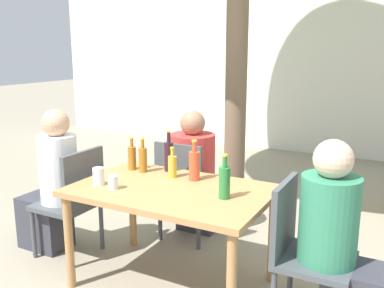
# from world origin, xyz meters

# --- Properties ---
(ground_plane) EXTENTS (30.00, 30.00, 0.00)m
(ground_plane) POSITION_xyz_m (0.00, 0.00, 0.00)
(ground_plane) COLOR gray
(cafe_building_wall) EXTENTS (10.00, 0.08, 2.80)m
(cafe_building_wall) POSITION_xyz_m (0.00, 4.44, 1.40)
(cafe_building_wall) COLOR white
(cafe_building_wall) RESTS_ON ground_plane
(dining_table_front) EXTENTS (1.35, 0.87, 0.72)m
(dining_table_front) POSITION_xyz_m (0.00, 0.00, 0.64)
(dining_table_front) COLOR #B27F4C
(dining_table_front) RESTS_ON ground_plane
(patio_chair_0) EXTENTS (0.44, 0.44, 0.89)m
(patio_chair_0) POSITION_xyz_m (-0.91, 0.00, 0.50)
(patio_chair_0) COLOR #474C51
(patio_chair_0) RESTS_ON ground_plane
(patio_chair_1) EXTENTS (0.44, 0.44, 0.89)m
(patio_chair_1) POSITION_xyz_m (0.91, 0.00, 0.50)
(patio_chair_1) COLOR #474C51
(patio_chair_1) RESTS_ON ground_plane
(patio_chair_2) EXTENTS (0.44, 0.44, 0.89)m
(patio_chair_2) POSITION_xyz_m (-0.27, 0.67, 0.50)
(patio_chair_2) COLOR #474C51
(patio_chair_2) RESTS_ON ground_plane
(person_seated_0) EXTENTS (0.55, 0.31, 1.20)m
(person_seated_0) POSITION_xyz_m (-1.14, -0.00, 0.53)
(person_seated_0) COLOR #383842
(person_seated_0) RESTS_ON ground_plane
(person_seated_1) EXTENTS (0.57, 0.34, 1.17)m
(person_seated_1) POSITION_xyz_m (1.14, -0.00, 0.53)
(person_seated_1) COLOR #383842
(person_seated_1) RESTS_ON ground_plane
(person_seated_2) EXTENTS (0.40, 0.60, 1.14)m
(person_seated_2) POSITION_xyz_m (-0.27, 0.90, 0.51)
(person_seated_2) COLOR #383842
(person_seated_2) RESTS_ON ground_plane
(oil_cruet_0) EXTENTS (0.06, 0.06, 0.23)m
(oil_cruet_0) POSITION_xyz_m (-0.12, 0.22, 0.81)
(oil_cruet_0) COLOR gold
(oil_cruet_0) RESTS_ON dining_table_front
(green_bottle_1) EXTENTS (0.07, 0.07, 0.29)m
(green_bottle_1) POSITION_xyz_m (0.40, -0.02, 0.84)
(green_bottle_1) COLOR #287A38
(green_bottle_1) RESTS_ON dining_table_front
(amber_bottle_2) EXTENTS (0.06, 0.06, 0.26)m
(amber_bottle_2) POSITION_xyz_m (-0.51, 0.25, 0.82)
(amber_bottle_2) COLOR #9E661E
(amber_bottle_2) RESTS_ON dining_table_front
(wine_bottle_3) EXTENTS (0.07, 0.07, 0.32)m
(wine_bottle_3) POSITION_xyz_m (-0.23, 0.35, 0.85)
(wine_bottle_3) COLOR #331923
(wine_bottle_3) RESTS_ON dining_table_front
(amber_bottle_4) EXTENTS (0.06, 0.06, 0.27)m
(amber_bottle_4) POSITION_xyz_m (-0.39, 0.23, 0.83)
(amber_bottle_4) COLOR #9E661E
(amber_bottle_4) RESTS_ON dining_table_front
(soda_bottle_5) EXTENTS (0.08, 0.08, 0.30)m
(soda_bottle_5) POSITION_xyz_m (0.05, 0.23, 0.84)
(soda_bottle_5) COLOR #DB4C2D
(soda_bottle_5) RESTS_ON dining_table_front
(drinking_glass_0) EXTENTS (0.08, 0.08, 0.12)m
(drinking_glass_0) POSITION_xyz_m (-0.49, -0.18, 0.79)
(drinking_glass_0) COLOR white
(drinking_glass_0) RESTS_ON dining_table_front
(drinking_glass_1) EXTENTS (0.07, 0.07, 0.09)m
(drinking_glass_1) POSITION_xyz_m (-0.34, -0.20, 0.77)
(drinking_glass_1) COLOR silver
(drinking_glass_1) RESTS_ON dining_table_front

